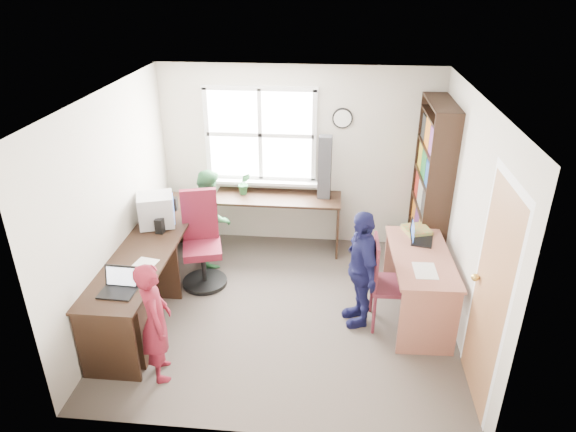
% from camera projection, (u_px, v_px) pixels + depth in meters
% --- Properties ---
extents(room, '(3.64, 3.44, 2.44)m').
position_uv_depth(room, '(288.00, 208.00, 5.30)').
color(room, '#3F3732').
rests_on(room, ground).
extents(l_desk, '(2.38, 2.95, 0.75)m').
position_uv_depth(l_desk, '(160.00, 283.00, 5.40)').
color(l_desk, black).
rests_on(l_desk, ground).
extents(right_desk, '(0.65, 1.34, 0.76)m').
position_uv_depth(right_desk, '(420.00, 272.00, 5.42)').
color(right_desk, '#975D4B').
rests_on(right_desk, ground).
extents(bookshelf, '(0.30, 1.02, 2.10)m').
position_uv_depth(bookshelf, '(430.00, 192.00, 6.22)').
color(bookshelf, black).
rests_on(bookshelf, ground).
extents(swivel_chair, '(0.66, 0.66, 1.15)m').
position_uv_depth(swivel_chair, '(202.00, 245.00, 6.07)').
color(swivel_chair, black).
rests_on(swivel_chair, ground).
extents(wooden_chair, '(0.44, 0.44, 1.00)m').
position_uv_depth(wooden_chair, '(386.00, 280.00, 5.31)').
color(wooden_chair, '#5B1E2A').
rests_on(wooden_chair, ground).
extents(crt_monitor, '(0.48, 0.45, 0.38)m').
position_uv_depth(crt_monitor, '(156.00, 210.00, 5.88)').
color(crt_monitor, '#B2B2B7').
rests_on(crt_monitor, l_desk).
extents(laptop_left, '(0.33, 0.28, 0.22)m').
position_uv_depth(laptop_left, '(119.00, 286.00, 4.75)').
color(laptop_left, black).
rests_on(laptop_left, l_desk).
extents(laptop_right, '(0.31, 0.35, 0.21)m').
position_uv_depth(laptop_right, '(418.00, 236.00, 5.60)').
color(laptop_right, black).
rests_on(laptop_right, right_desk).
extents(speaker_a, '(0.10, 0.10, 0.17)m').
position_uv_depth(speaker_a, '(160.00, 226.00, 5.76)').
color(speaker_a, black).
rests_on(speaker_a, l_desk).
extents(speaker_b, '(0.08, 0.08, 0.17)m').
position_uv_depth(speaker_b, '(174.00, 204.00, 6.31)').
color(speaker_b, black).
rests_on(speaker_b, l_desk).
extents(cd_tower, '(0.17, 0.16, 0.82)m').
position_uv_depth(cd_tower, '(325.00, 167.00, 6.53)').
color(cd_tower, black).
rests_on(cd_tower, l_desk).
extents(game_box, '(0.34, 0.34, 0.05)m').
position_uv_depth(game_box, '(417.00, 230.00, 5.78)').
color(game_box, red).
rests_on(game_box, right_desk).
extents(paper_a, '(0.27, 0.35, 0.00)m').
position_uv_depth(paper_a, '(143.00, 266.00, 5.16)').
color(paper_a, beige).
rests_on(paper_a, l_desk).
extents(paper_b, '(0.23, 0.32, 0.00)m').
position_uv_depth(paper_b, '(425.00, 271.00, 5.06)').
color(paper_b, beige).
rests_on(paper_b, right_desk).
extents(potted_plant, '(0.19, 0.17, 0.30)m').
position_uv_depth(potted_plant, '(244.00, 184.00, 6.73)').
color(potted_plant, '#2B6B38').
rests_on(potted_plant, l_desk).
extents(person_red, '(0.43, 0.51, 1.19)m').
position_uv_depth(person_red, '(156.00, 321.00, 4.60)').
color(person_red, maroon).
rests_on(person_red, ground).
extents(person_green, '(0.60, 0.70, 1.24)m').
position_uv_depth(person_green, '(211.00, 217.00, 6.47)').
color(person_green, '#2A6937').
rests_on(person_green, ground).
extents(person_navy, '(0.50, 0.82, 1.31)m').
position_uv_depth(person_navy, '(361.00, 268.00, 5.30)').
color(person_navy, '#161745').
rests_on(person_navy, ground).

